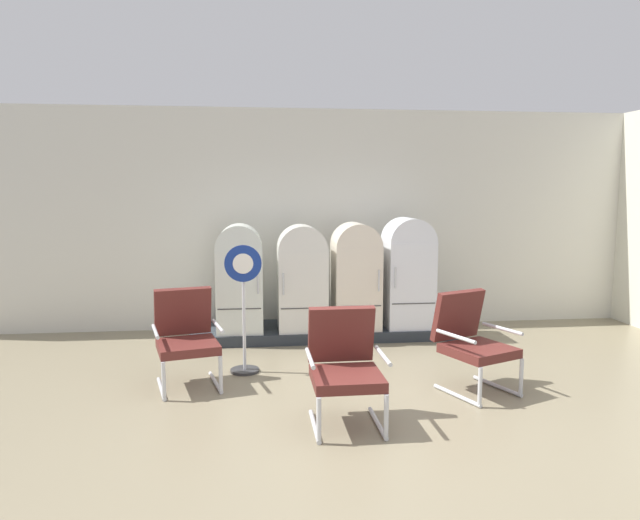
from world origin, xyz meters
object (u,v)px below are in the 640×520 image
refrigerator_0 (240,275)px  refrigerator_1 (302,275)px  armchair_right (471,338)px  sign_stand (244,315)px  refrigerator_2 (356,272)px  armchair_left (186,335)px  armchair_center (345,363)px  refrigerator_3 (408,269)px

refrigerator_0 → refrigerator_1: bearing=-1.3°
armchair_right → sign_stand: sign_stand is taller
refrigerator_2 → armchair_left: (-2.06, -1.67, -0.37)m
refrigerator_2 → armchair_right: refrigerator_2 is taller
refrigerator_1 → armchair_right: bearing=-54.3°
refrigerator_0 → armchair_center: size_ratio=1.43×
armchair_left → armchair_center: size_ratio=1.00×
refrigerator_0 → refrigerator_2: bearing=0.4°
refrigerator_2 → armchair_center: refrigerator_2 is taller
refrigerator_2 → refrigerator_3: size_ratio=0.96×
armchair_left → armchair_right: size_ratio=1.00×
refrigerator_1 → armchair_left: bearing=-128.9°
armchair_right → armchair_center: (-1.38, -0.66, 0.00)m
refrigerator_1 → armchair_right: (1.53, -2.12, -0.35)m
refrigerator_2 → armchair_right: (0.80, -2.15, -0.37)m
armchair_left → armchair_right: 2.89m
armchair_left → armchair_center: 1.86m
refrigerator_0 → refrigerator_2: (1.55, 0.01, 0.00)m
refrigerator_1 → sign_stand: (-0.74, -1.32, -0.24)m
refrigerator_1 → armchair_left: (-1.33, -1.65, -0.35)m
armchair_left → sign_stand: 0.68m
refrigerator_2 → armchair_right: bearing=-69.7°
refrigerator_1 → refrigerator_3: refrigerator_3 is taller
refrigerator_0 → sign_stand: bearing=-86.5°
armchair_left → sign_stand: sign_stand is taller
refrigerator_1 → refrigerator_3: (1.45, 0.02, 0.05)m
refrigerator_1 → armchair_center: 2.80m
refrigerator_2 → refrigerator_1: bearing=-177.8°
armchair_right → armchair_center: 1.53m
refrigerator_3 → armchair_right: bearing=-87.9°
refrigerator_2 → sign_stand: refrigerator_2 is taller
armchair_right → sign_stand: bearing=160.6°
refrigerator_2 → armchair_left: size_ratio=1.44×
refrigerator_1 → armchair_center: (0.14, -2.78, -0.35)m
armchair_left → armchair_right: bearing=-9.4°
refrigerator_2 → sign_stand: 2.01m
armchair_center → refrigerator_3: bearing=64.9°
refrigerator_1 → refrigerator_2: bearing=2.2°
armchair_right → refrigerator_3: bearing=92.1°
refrigerator_0 → refrigerator_2: refrigerator_2 is taller
refrigerator_3 → armchair_left: refrigerator_3 is taller
refrigerator_3 → refrigerator_0: bearing=179.9°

